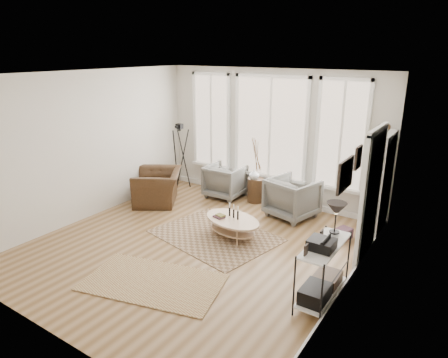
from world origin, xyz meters
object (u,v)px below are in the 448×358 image
Objects in this scene: bookcase at (378,185)px; armchair_left at (226,181)px; low_shelf at (323,266)px; armchair_right at (292,198)px; side_table at (256,170)px; coffee_table at (232,223)px; accent_chair at (158,187)px.

armchair_left is (-3.35, 0.13, -0.58)m from bookcase.
low_shelf is 2.86m from armchair_right.
coffee_table is at bearing -74.04° from side_table.
armchair_left reaches higher than accent_chair.
side_table is at bearing -2.90° from armchair_right.
low_shelf is 4.23m from armchair_left.
low_shelf is 1.46× the size of armchair_right.
coffee_table is at bearing 125.29° from armchair_left.
accent_chair reaches higher than coffee_table.
coffee_table is at bearing -143.13° from bookcase.
bookcase is at bearing -4.92° from side_table.
armchair_right is at bearing -17.64° from side_table.
low_shelf is at bearing -91.28° from bookcase.
armchair_left is (-1.25, 1.70, 0.10)m from coffee_table.
accent_chair is (-1.06, -1.13, -0.02)m from armchair_left.
low_shelf is (-0.06, -2.52, -0.44)m from bookcase.
bookcase is 1.58× the size of low_shelf.
side_table is 1.36× the size of accent_chair.
low_shelf is 1.57× the size of armchair_left.
accent_chair is at bearing 160.78° from low_shelf.
armchair_left is 0.93× the size of armchair_right.
side_table is (0.74, 0.10, 0.35)m from armchair_left.
low_shelf is 1.01× the size of coffee_table.
side_table is at bearing 175.08° from bookcase.
bookcase is at bearing 88.72° from low_shelf.
armchair_left is 0.82m from side_table.
side_table is (-2.56, 2.75, 0.22)m from low_shelf.
bookcase is 3.40m from armchair_left.
bookcase is at bearing 36.87° from coffee_table.
coffee_table is 2.11m from armchair_left.
armchair_right is 0.59× the size of side_table.
bookcase is at bearing 69.22° from accent_chair.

